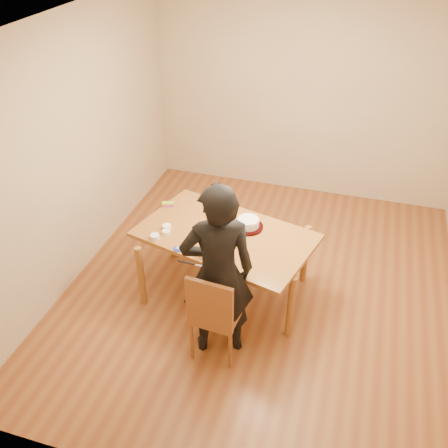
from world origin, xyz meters
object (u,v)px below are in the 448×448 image
(dining_table, at_px, (225,235))
(dining_chair, at_px, (217,312))
(cake_plate, at_px, (248,227))
(cake, at_px, (248,223))
(person, at_px, (218,273))

(dining_table, height_order, dining_chair, dining_table)
(dining_chair, distance_m, cake_plate, 0.99)
(cake, bearing_deg, dining_table, -138.08)
(person, bearing_deg, dining_chair, 67.33)
(dining_table, xyz_separation_m, dining_chair, (0.15, -0.78, -0.28))
(dining_chair, distance_m, person, 0.42)
(cake, distance_m, person, 0.90)
(person, bearing_deg, dining_table, -101.05)
(cake_plate, relative_size, person, 0.18)
(person, bearing_deg, cake_plate, -114.91)
(dining_table, relative_size, cake, 7.56)
(dining_table, bearing_deg, cake_plate, 56.65)
(cake_plate, height_order, person, person)
(dining_table, xyz_separation_m, cake, (0.19, 0.17, 0.08))
(dining_chair, height_order, cake_plate, cake_plate)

